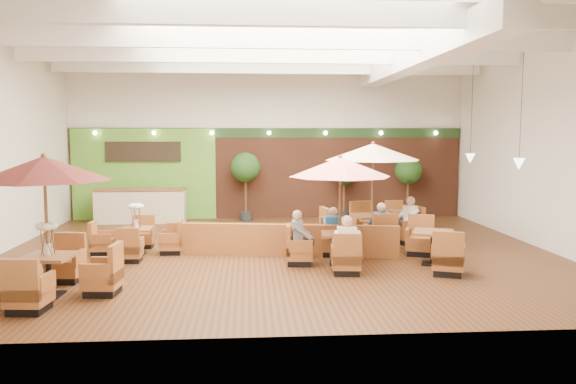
{
  "coord_description": "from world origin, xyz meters",
  "views": [
    {
      "loc": [
        -0.74,
        -14.13,
        3.04
      ],
      "look_at": [
        0.3,
        0.5,
        1.5
      ],
      "focal_mm": 35.0,
      "sensor_mm": 36.0,
      "label": 1
    }
  ],
  "objects": [
    {
      "name": "table_3",
      "position": [
        -3.55,
        0.01,
        0.41
      ],
      "size": [
        2.25,
        2.25,
        1.45
      ],
      "rotation": [
        0.0,
        0.0,
        -0.0
      ],
      "color": "brown",
      "rests_on": "ground"
    },
    {
      "name": "table_2",
      "position": [
        2.64,
        0.91,
        1.9
      ],
      "size": [
        2.84,
        2.84,
        2.82
      ],
      "rotation": [
        0.0,
        0.0,
        0.18
      ],
      "color": "brown",
      "rests_on": "ground"
    },
    {
      "name": "diner_0",
      "position": [
        1.36,
        -2.34,
        0.77
      ],
      "size": [
        0.41,
        0.34,
        0.83
      ],
      "rotation": [
        0.0,
        0.0,
        -0.05
      ],
      "color": "white",
      "rests_on": "ground"
    },
    {
      "name": "service_counter",
      "position": [
        -4.4,
        5.1,
        0.58
      ],
      "size": [
        3.0,
        0.75,
        1.18
      ],
      "color": "beige",
      "rests_on": "ground"
    },
    {
      "name": "room",
      "position": [
        0.25,
        1.22,
        3.63
      ],
      "size": [
        14.04,
        14.0,
        5.52
      ],
      "color": "#381E0F",
      "rests_on": "ground"
    },
    {
      "name": "table_0",
      "position": [
        -4.48,
        -3.55,
        1.81
      ],
      "size": [
        2.65,
        2.65,
        2.68
      ],
      "rotation": [
        0.0,
        0.0,
        -0.09
      ],
      "color": "brown",
      "rests_on": "ground"
    },
    {
      "name": "topiary_1",
      "position": [
        2.61,
        5.3,
        1.62
      ],
      "size": [
        0.94,
        0.94,
        2.17
      ],
      "color": "black",
      "rests_on": "ground"
    },
    {
      "name": "table_5",
      "position": [
        3.93,
        2.34,
        0.34
      ],
      "size": [
        0.82,
        2.38,
        0.89
      ],
      "rotation": [
        0.0,
        0.0,
        0.03
      ],
      "color": "brown",
      "rests_on": "ground"
    },
    {
      "name": "diner_3",
      "position": [
        2.64,
        -0.13,
        0.77
      ],
      "size": [
        0.41,
        0.33,
        0.82
      ],
      "rotation": [
        0.0,
        0.0,
        0.04
      ],
      "color": "#245D9D",
      "rests_on": "ground"
    },
    {
      "name": "booth_divider",
      "position": [
        0.07,
        -0.45,
        0.4
      ],
      "size": [
        5.73,
        1.12,
        0.8
      ],
      "primitive_type": "cube",
      "rotation": [
        0.0,
        0.0,
        -0.16
      ],
      "color": "brown",
      "rests_on": "ground"
    },
    {
      "name": "table_4",
      "position": [
        3.53,
        -1.58,
        0.38
      ],
      "size": [
        1.15,
        2.82,
        0.99
      ],
      "rotation": [
        0.0,
        0.0,
        -0.37
      ],
      "color": "brown",
      "rests_on": "ground"
    },
    {
      "name": "topiary_0",
      "position": [
        -0.84,
        5.3,
        1.77
      ],
      "size": [
        1.02,
        1.02,
        2.38
      ],
      "color": "black",
      "rests_on": "ground"
    },
    {
      "name": "diner_4",
      "position": [
        3.67,
        0.91,
        0.78
      ],
      "size": [
        0.41,
        0.46,
        0.84
      ],
      "rotation": [
        0.0,
        0.0,
        1.84
      ],
      "color": "white",
      "rests_on": "ground"
    },
    {
      "name": "diner_1",
      "position": [
        1.36,
        -0.48,
        0.74
      ],
      "size": [
        0.38,
        0.31,
        0.75
      ],
      "rotation": [
        0.0,
        0.0,
        3.08
      ],
      "color": "#245D9D",
      "rests_on": "ground"
    },
    {
      "name": "diner_2",
      "position": [
        0.43,
        -1.41,
        0.77
      ],
      "size": [
        0.32,
        0.4,
        0.82
      ],
      "rotation": [
        0.0,
        0.0,
        4.7
      ],
      "color": "slate",
      "rests_on": "ground"
    },
    {
      "name": "table_1",
      "position": [
        1.3,
        -1.41,
        1.84
      ],
      "size": [
        2.44,
        2.53,
        2.55
      ],
      "rotation": [
        0.0,
        0.0,
        -0.1
      ],
      "color": "brown",
      "rests_on": "ground"
    },
    {
      "name": "topiary_2",
      "position": [
        4.9,
        5.3,
        1.63
      ],
      "size": [
        0.94,
        0.94,
        2.18
      ],
      "color": "black",
      "rests_on": "ground"
    }
  ]
}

